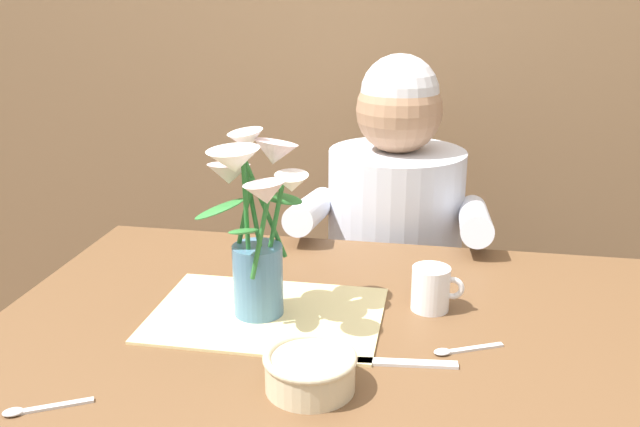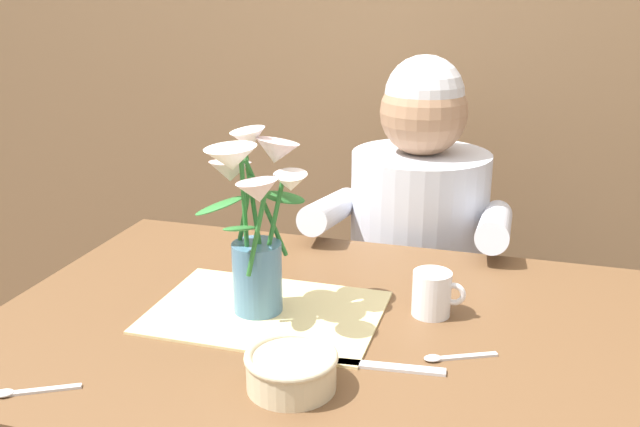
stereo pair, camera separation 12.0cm
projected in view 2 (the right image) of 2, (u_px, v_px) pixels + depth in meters
dining_table at (336, 374)px, 1.23m from camera, size 1.20×0.80×0.74m
seated_person at (416, 281)px, 1.80m from camera, size 0.45×0.47×1.14m
striped_placemat at (266, 312)px, 1.24m from camera, size 0.40×0.28×0.00m
flower_vase at (255, 219)px, 1.19m from camera, size 0.20×0.23×0.32m
ceramic_bowl at (291, 369)px, 1.01m from camera, size 0.14×0.14×0.06m
dinner_knife at (383, 366)px, 1.06m from camera, size 0.19×0.04×0.00m
coffee_cup at (433, 293)px, 1.22m from camera, size 0.09×0.07×0.08m
spoon_1 at (449, 357)px, 1.09m from camera, size 0.11×0.06×0.01m
spoon_2 at (24, 392)px, 1.00m from camera, size 0.11×0.07×0.01m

